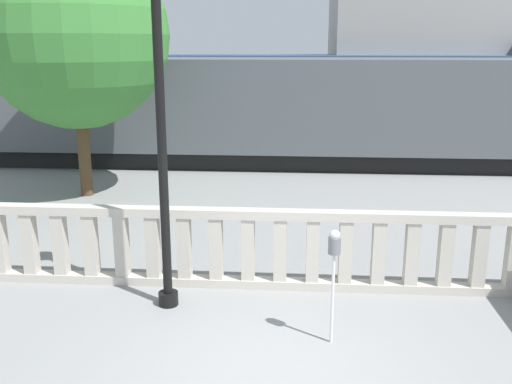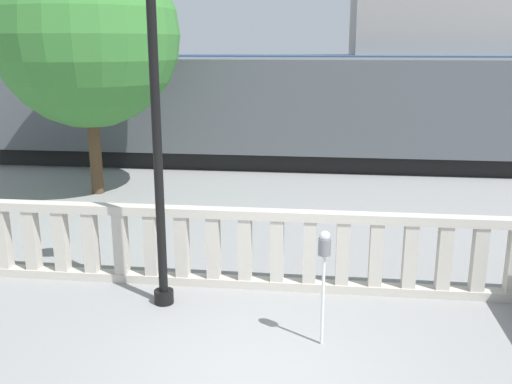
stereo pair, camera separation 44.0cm
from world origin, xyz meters
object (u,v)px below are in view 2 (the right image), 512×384
lamppost (154,78)px  train_near (292,110)px  tree_left (87,35)px  parking_meter (324,255)px  train_far (301,87)px

lamppost → train_near: bearing=82.9°
lamppost → tree_left: tree_left is taller
lamppost → parking_meter: (2.35, -0.92, -2.09)m
train_far → tree_left: (-4.58, -14.60, 2.27)m
parking_meter → train_near: train_near is taller
train_near → tree_left: (-4.76, -4.19, 2.21)m
tree_left → parking_meter: bearing=-50.2°
train_far → tree_left: 15.46m
train_far → tree_left: bearing=-107.4°
lamppost → tree_left: bearing=119.8°
train_near → lamppost: bearing=-97.1°
train_near → tree_left: tree_left is taller
lamppost → train_far: 20.78m
lamppost → tree_left: 7.04m
train_near → train_far: bearing=91.0°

